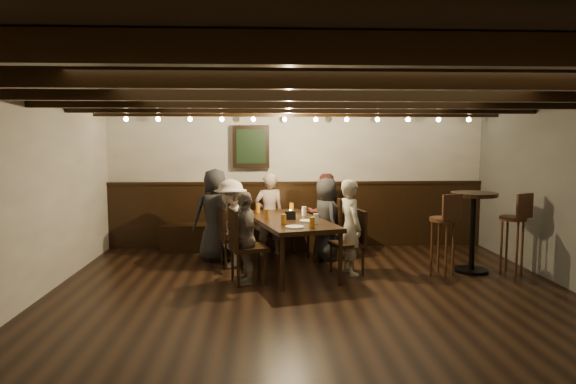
{
  "coord_description": "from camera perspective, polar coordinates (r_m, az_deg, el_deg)",
  "views": [
    {
      "loc": [
        -0.61,
        -5.38,
        1.89
      ],
      "look_at": [
        -0.28,
        1.3,
        1.19
      ],
      "focal_mm": 32.0,
      "sensor_mm": 36.0,
      "label": 1
    }
  ],
  "objects": [
    {
      "name": "room",
      "position": [
        7.64,
        -0.42,
        -0.14
      ],
      "size": [
        7.0,
        7.0,
        7.0
      ],
      "color": "black",
      "rests_on": "ground"
    },
    {
      "name": "dining_table",
      "position": [
        7.32,
        0.12,
        -3.47
      ],
      "size": [
        1.38,
        2.16,
        0.75
      ],
      "rotation": [
        0.0,
        0.0,
        0.26
      ],
      "color": "black",
      "rests_on": "floor"
    },
    {
      "name": "chair_left_near",
      "position": [
        7.64,
        -6.09,
        -6.28
      ],
      "size": [
        0.49,
        0.49,
        0.88
      ],
      "rotation": [
        0.0,
        0.0,
        -1.31
      ],
      "color": "black",
      "rests_on": "floor"
    },
    {
      "name": "chair_left_far",
      "position": [
        6.78,
        -4.55,
        -7.58
      ],
      "size": [
        0.55,
        0.55,
        0.98
      ],
      "rotation": [
        0.0,
        0.0,
        -1.31
      ],
      "color": "black",
      "rests_on": "floor"
    },
    {
      "name": "chair_right_near",
      "position": [
        8.05,
        4.04,
        -5.43
      ],
      "size": [
        0.54,
        0.54,
        0.97
      ],
      "rotation": [
        0.0,
        0.0,
        1.83
      ],
      "color": "black",
      "rests_on": "floor"
    },
    {
      "name": "chair_right_far",
      "position": [
        7.24,
        6.69,
        -6.93
      ],
      "size": [
        0.5,
        0.5,
        0.9
      ],
      "rotation": [
        0.0,
        0.0,
        1.83
      ],
      "color": "black",
      "rests_on": "floor"
    },
    {
      "name": "person_bench_left",
      "position": [
        7.97,
        -8.06,
        -2.54
      ],
      "size": [
        0.79,
        0.62,
        1.43
      ],
      "primitive_type": "imported",
      "rotation": [
        0.0,
        0.0,
        3.4
      ],
      "color": "#252628",
      "rests_on": "floor"
    },
    {
      "name": "person_bench_centre",
      "position": [
        8.31,
        -2.11,
        -2.47
      ],
      "size": [
        0.55,
        0.43,
        1.33
      ],
      "primitive_type": "imported",
      "rotation": [
        0.0,
        0.0,
        3.4
      ],
      "color": "gray",
      "rests_on": "floor"
    },
    {
      "name": "person_bench_right",
      "position": [
        8.46,
        4.05,
        -2.39
      ],
      "size": [
        0.75,
        0.65,
        1.32
      ],
      "primitive_type": "imported",
      "rotation": [
        0.0,
        0.0,
        3.4
      ],
      "color": "#5F2920",
      "rests_on": "floor"
    },
    {
      "name": "person_left_near",
      "position": [
        7.57,
        -6.36,
        -3.48
      ],
      "size": [
        0.68,
        0.93,
        1.3
      ],
      "primitive_type": "imported",
      "rotation": [
        0.0,
        0.0,
        -1.31
      ],
      "color": "#BBAA9E",
      "rests_on": "floor"
    },
    {
      "name": "person_left_far",
      "position": [
        6.71,
        -4.82,
        -5.06
      ],
      "size": [
        0.47,
        0.76,
        1.21
      ],
      "primitive_type": "imported",
      "rotation": [
        0.0,
        0.0,
        -1.31
      ],
      "color": "gray",
      "rests_on": "floor"
    },
    {
      "name": "person_right_near",
      "position": [
        8.0,
        4.25,
        -3.0
      ],
      "size": [
        0.56,
        0.71,
        1.28
      ],
      "primitive_type": "imported",
      "rotation": [
        0.0,
        0.0,
        1.83
      ],
      "color": "#242527",
      "rests_on": "floor"
    },
    {
      "name": "person_right_far",
      "position": [
        7.18,
        6.96,
        -3.88
      ],
      "size": [
        0.43,
        0.55,
        1.33
      ],
      "primitive_type": "imported",
      "rotation": [
        0.0,
        0.0,
        1.83
      ],
      "color": "#B5AD99",
      "rests_on": "floor"
    },
    {
      "name": "pint_a",
      "position": [
        7.89,
        -3.38,
        -1.82
      ],
      "size": [
        0.07,
        0.07,
        0.14
      ],
      "primitive_type": "cylinder",
      "color": "#BF7219",
      "rests_on": "dining_table"
    },
    {
      "name": "pint_b",
      "position": [
        7.99,
        0.39,
        -1.72
      ],
      "size": [
        0.07,
        0.07,
        0.14
      ],
      "primitive_type": "cylinder",
      "color": "#BF7219",
      "rests_on": "dining_table"
    },
    {
      "name": "pint_c",
      "position": [
        7.31,
        -2.36,
        -2.44
      ],
      "size": [
        0.07,
        0.07,
        0.14
      ],
      "primitive_type": "cylinder",
      "color": "#BF7219",
      "rests_on": "dining_table"
    },
    {
      "name": "pint_d",
      "position": [
        7.58,
        1.82,
        -2.13
      ],
      "size": [
        0.07,
        0.07,
        0.14
      ],
      "primitive_type": "cylinder",
      "color": "silver",
      "rests_on": "dining_table"
    },
    {
      "name": "pint_e",
      "position": [
        6.81,
        -0.48,
        -3.06
      ],
      "size": [
        0.07,
        0.07,
        0.14
      ],
      "primitive_type": "cylinder",
      "color": "#BF7219",
      "rests_on": "dining_table"
    },
    {
      "name": "pint_f",
      "position": [
        6.85,
        3.13,
        -3.01
      ],
      "size": [
        0.07,
        0.07,
        0.14
      ],
      "primitive_type": "cylinder",
      "color": "silver",
      "rests_on": "dining_table"
    },
    {
      "name": "pint_g",
      "position": [
        6.57,
        2.69,
        -3.4
      ],
      "size": [
        0.07,
        0.07,
        0.14
      ],
      "primitive_type": "cylinder",
      "color": "#BF7219",
      "rests_on": "dining_table"
    },
    {
      "name": "plate_near",
      "position": [
        6.6,
        0.75,
        -3.89
      ],
      "size": [
        0.24,
        0.24,
        0.01
      ],
      "primitive_type": "cylinder",
      "color": "white",
      "rests_on": "dining_table"
    },
    {
      "name": "plate_far",
      "position": [
        7.08,
        2.26,
        -3.22
      ],
      "size": [
        0.24,
        0.24,
        0.01
      ],
      "primitive_type": "cylinder",
      "color": "white",
      "rests_on": "dining_table"
    },
    {
      "name": "condiment_caddy",
      "position": [
        7.25,
        0.24,
        -2.58
      ],
      "size": [
        0.15,
        0.1,
        0.12
      ],
      "primitive_type": "cube",
      "color": "black",
      "rests_on": "dining_table"
    },
    {
      "name": "candle",
      "position": [
        7.62,
        0.29,
        -2.43
      ],
      "size": [
        0.05,
        0.05,
        0.05
      ],
      "primitive_type": "cylinder",
      "color": "beige",
      "rests_on": "dining_table"
    },
    {
      "name": "high_top_table",
      "position": [
        7.68,
        19.87,
        -2.94
      ],
      "size": [
        0.64,
        0.64,
        1.13
      ],
      "color": "black",
      "rests_on": "floor"
    },
    {
      "name": "bar_stool_left",
      "position": [
        7.36,
        16.81,
        -5.72
      ],
      "size": [
        0.4,
        0.41,
        1.15
      ],
      "rotation": [
        0.0,
        0.0,
        0.36
      ],
      "color": "#3A2312",
      "rests_on": "floor"
    },
    {
      "name": "bar_stool_right",
      "position": [
        7.8,
        23.66,
        -5.32
      ],
      "size": [
        0.41,
        0.42,
        1.15
      ],
      "rotation": [
        0.0,
        0.0,
        0.46
      ],
      "color": "#3A2312",
      "rests_on": "floor"
    }
  ]
}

